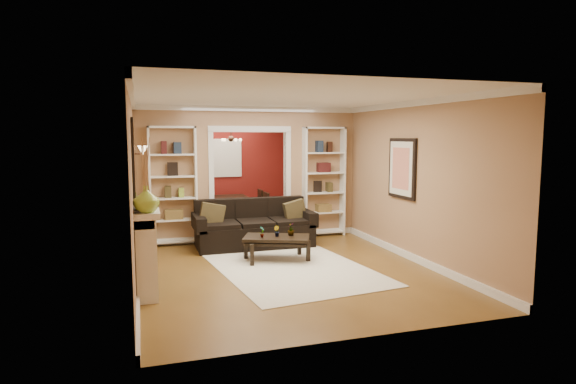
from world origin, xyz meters
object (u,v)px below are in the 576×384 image
object	(u,v)px
coffee_table	(277,248)
fireplace	(147,246)
bookshelf_right	(323,182)
dining_table	(232,212)
bookshelf_left	(173,186)
sofa	(254,223)

from	to	relation	value
coffee_table	fireplace	size ratio (longest dim) A/B	0.64
coffee_table	bookshelf_right	size ratio (longest dim) A/B	0.48
fireplace	dining_table	distance (m)	4.78
coffee_table	bookshelf_left	bearing A→B (deg)	154.54
sofa	coffee_table	bearing A→B (deg)	-83.78
sofa	dining_table	world-z (taller)	sofa
fireplace	dining_table	xyz separation A→B (m)	(2.01, 4.33, -0.27)
sofa	dining_table	bearing A→B (deg)	89.65
coffee_table	fireplace	xyz separation A→B (m)	(-2.12, -0.82, 0.37)
sofa	fireplace	size ratio (longest dim) A/B	1.35
sofa	bookshelf_right	distance (m)	1.88
bookshelf_right	bookshelf_left	bearing A→B (deg)	180.00
bookshelf_left	fireplace	size ratio (longest dim) A/B	1.35
bookshelf_left	bookshelf_right	world-z (taller)	same
coffee_table	bookshelf_right	world-z (taller)	bookshelf_right
sofa	coffee_table	xyz separation A→B (m)	(0.12, -1.13, -0.24)
bookshelf_left	dining_table	xyz separation A→B (m)	(1.47, 1.80, -0.84)
sofa	dining_table	distance (m)	2.38
sofa	bookshelf_right	world-z (taller)	bookshelf_right
bookshelf_right	dining_table	bearing A→B (deg)	132.17
coffee_table	dining_table	world-z (taller)	dining_table
coffee_table	bookshelf_left	world-z (taller)	bookshelf_left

